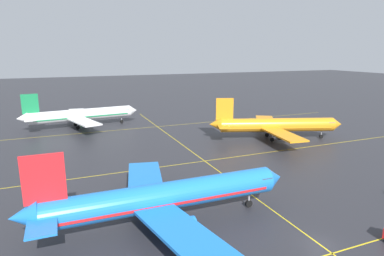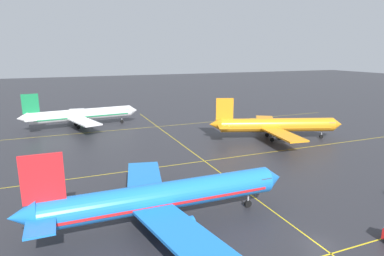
# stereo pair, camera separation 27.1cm
# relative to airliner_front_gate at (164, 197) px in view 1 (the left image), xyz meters

# --- Properties ---
(ground_plane) EXTENTS (600.00, 600.00, 0.00)m
(ground_plane) POSITION_rel_airliner_front_gate_xyz_m (16.05, -11.91, -3.97)
(ground_plane) COLOR #28282D
(airliner_front_gate) EXTENTS (37.27, 32.27, 11.63)m
(airliner_front_gate) POSITION_rel_airliner_front_gate_xyz_m (0.00, 0.00, 0.00)
(airliner_front_gate) COLOR blue
(airliner_front_gate) RESTS_ON ground
(airliner_second_row) EXTENTS (34.89, 29.86, 11.15)m
(airliner_second_row) POSITION_rel_airliner_front_gate_xyz_m (40.97, 31.32, -0.16)
(airliner_second_row) COLOR orange
(airliner_second_row) RESTS_ON ground
(airliner_third_row) EXTENTS (35.85, 30.78, 11.14)m
(airliner_third_row) POSITION_rel_airliner_front_gate_xyz_m (-5.98, 66.05, -0.17)
(airliner_third_row) COLOR white
(airliner_third_row) RESTS_ON ground
(taxiway_markings) EXTENTS (129.17, 118.10, 0.01)m
(taxiway_markings) POSITION_rel_airliner_front_gate_xyz_m (16.05, 21.88, -3.97)
(taxiway_markings) COLOR yellow
(taxiway_markings) RESTS_ON ground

